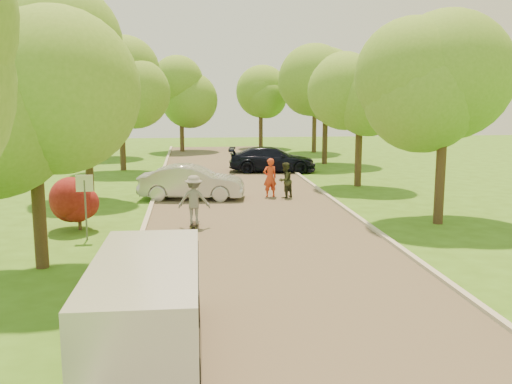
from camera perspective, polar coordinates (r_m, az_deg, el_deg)
name	(u,v)px	position (r m, az deg, el deg)	size (l,w,h in m)	color
ground	(279,270)	(15.79, 2.29, -7.80)	(100.00, 100.00, 0.00)	#396518
road	(249,212)	(23.48, -0.74, -1.96)	(8.00, 60.00, 0.01)	#4C4438
curb_left	(149,213)	(23.41, -10.65, -2.03)	(0.18, 60.00, 0.12)	#B2AD9E
curb_right	(345,208)	(24.21, 8.85, -1.59)	(0.18, 60.00, 0.12)	#B2AD9E
street_sign	(85,193)	(19.44, -16.74, -0.14)	(0.55, 0.06, 2.17)	#59595E
red_shrub	(79,200)	(21.07, -17.32, -0.72)	(1.70, 1.70, 1.95)	#382619
tree_l_mida	(38,78)	(16.36, -20.93, 10.58)	(4.71, 4.60, 7.39)	#382619
tree_l_midb	(90,99)	(27.24, -16.26, 8.96)	(4.30, 4.20, 6.62)	#382619
tree_l_far	(124,83)	(37.10, -13.10, 10.54)	(4.92, 4.80, 7.79)	#382619
tree_r_mida	(452,72)	(21.99, 18.99, 11.24)	(5.13, 5.00, 7.95)	#382619
tree_r_midb	(364,92)	(30.23, 10.75, 9.76)	(4.51, 4.40, 7.01)	#382619
tree_r_far	(329,79)	(40.05, 7.35, 11.15)	(5.33, 5.20, 8.34)	#382619
tree_bg_a	(103,87)	(45.33, -15.02, 10.06)	(5.12, 5.00, 7.72)	#382619
tree_bg_b	(318,85)	(48.06, 6.18, 10.56)	(5.12, 5.00, 7.95)	#382619
tree_bg_c	(184,92)	(48.88, -7.25, 9.91)	(4.92, 4.80, 7.33)	#382619
tree_bg_d	(263,89)	(51.30, 0.74, 10.30)	(5.12, 5.00, 7.72)	#382619
minivan	(146,306)	(10.73, -10.90, -11.13)	(1.98, 4.89, 1.81)	silver
silver_sedan	(192,182)	(26.35, -6.44, 0.98)	(1.67, 4.79, 1.58)	#B7B6BB
dark_sedan	(272,159)	(35.58, 1.63, 3.27)	(2.19, 5.40, 1.57)	black
longboard	(195,224)	(20.86, -6.17, -3.24)	(0.38, 0.94, 0.11)	black
skateboarder	(194,200)	(20.67, -6.21, -0.78)	(1.15, 0.66, 1.79)	slate
person_striped	(270,178)	(26.68, 1.40, 1.43)	(0.67, 0.44, 1.84)	red
person_olive	(285,180)	(26.46, 2.93, 1.17)	(0.81, 0.63, 1.67)	#2A2F1C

